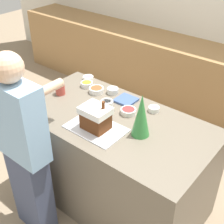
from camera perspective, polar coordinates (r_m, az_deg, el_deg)
ground_plane at (r=3.07m, az=0.10°, el=-15.08°), size 12.00×12.00×0.00m
back_cabinet_block at (r=4.06m, az=16.42°, el=4.87°), size 6.00×0.60×0.90m
kitchen_island at (r=2.75m, az=0.11°, el=-8.90°), size 1.63×0.86×0.89m
baking_tray at (r=2.36m, az=-2.94°, el=-2.97°), size 0.44×0.30×0.01m
gingerbread_house at (r=2.30m, az=-3.01°, el=-0.97°), size 0.22×0.17×0.24m
decorative_tree at (r=2.22m, az=5.37°, el=-0.62°), size 0.14×0.14×0.34m
candy_bowl_far_left at (r=2.52m, az=3.01°, el=0.15°), size 0.13×0.13×0.04m
candy_bowl_center_rear at (r=2.80m, az=0.14°, el=3.97°), size 0.10×0.10×0.05m
candy_bowl_front_corner at (r=2.62m, az=-0.93°, el=1.66°), size 0.11×0.11×0.04m
candy_bowl_near_tray_right at (r=2.82m, az=-2.87°, el=4.06°), size 0.13×0.13×0.05m
candy_bowl_beside_tree at (r=2.57m, az=7.67°, el=0.57°), size 0.09×0.09×0.04m
candy_bowl_behind_tray at (r=3.03m, az=-4.37°, el=6.19°), size 0.10×0.10×0.04m
candy_bowl_far_right at (r=2.92m, az=-4.63°, el=5.11°), size 0.11×0.11×0.04m
cookbook at (r=2.69m, az=2.57°, el=2.20°), size 0.17×0.17×0.02m
mug at (r=2.82m, az=-9.45°, el=4.08°), size 0.08×0.08×0.09m
person at (r=2.38m, az=-15.69°, el=-6.59°), size 0.41×0.52×1.57m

